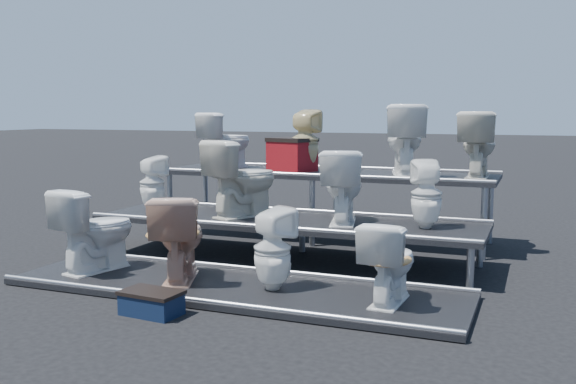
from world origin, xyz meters
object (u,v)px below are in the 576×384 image
at_px(toilet_1, 179,237).
at_px(red_crate, 292,156).
at_px(step_stool, 152,304).
at_px(toilet_7, 426,194).
at_px(toilet_0, 96,229).
at_px(toilet_6, 342,186).
at_px(toilet_8, 226,141).
at_px(toilet_3, 389,262).
at_px(toilet_9, 305,140).
at_px(toilet_2, 273,249).
at_px(toilet_4, 152,183).
at_px(toilet_5, 243,178).
at_px(toilet_10, 404,140).
at_px(toilet_11, 478,145).

height_order(toilet_1, red_crate, red_crate).
xyz_separation_m(toilet_1, step_stool, (0.24, -0.83, -0.38)).
bearing_deg(step_stool, toilet_7, 54.90).
bearing_deg(step_stool, toilet_0, 149.96).
bearing_deg(toilet_6, toilet_8, -45.65).
relative_size(toilet_3, toilet_9, 0.87).
distance_m(toilet_9, red_crate, 0.26).
height_order(toilet_2, red_crate, red_crate).
bearing_deg(toilet_4, toilet_7, -158.53).
height_order(toilet_1, toilet_9, toilet_9).
bearing_deg(toilet_5, toilet_3, 170.49).
bearing_deg(toilet_1, toilet_10, -142.64).
bearing_deg(toilet_9, step_stool, 94.21).
height_order(toilet_5, step_stool, toilet_5).
xyz_separation_m(toilet_1, toilet_2, (0.95, 0.00, -0.04)).
height_order(toilet_3, step_stool, toilet_3).
relative_size(toilet_3, toilet_11, 0.90).
xyz_separation_m(toilet_6, step_stool, (-0.94, -2.13, -0.76)).
relative_size(toilet_2, toilet_11, 0.96).
relative_size(toilet_4, toilet_7, 0.94).
distance_m(toilet_0, step_stool, 1.50).
bearing_deg(toilet_5, toilet_2, 149.26).
xyz_separation_m(toilet_8, step_stool, (1.07, -3.43, -1.15)).
distance_m(toilet_8, toilet_11, 3.24).
bearing_deg(toilet_1, toilet_11, -154.49).
bearing_deg(step_stool, toilet_2, 55.13).
height_order(toilet_2, toilet_8, toilet_8).
relative_size(toilet_0, toilet_7, 1.20).
distance_m(toilet_8, toilet_9, 1.12).
bearing_deg(red_crate, toilet_0, -94.76).
bearing_deg(toilet_2, toilet_9, -52.16).
xyz_separation_m(toilet_2, red_crate, (-0.80, 2.53, 0.62)).
xyz_separation_m(toilet_5, red_crate, (0.11, 1.23, 0.16)).
distance_m(toilet_5, toilet_7, 2.02).
bearing_deg(toilet_9, toilet_5, 83.85).
xyz_separation_m(toilet_7, toilet_10, (-0.49, 1.30, 0.48)).
bearing_deg(toilet_7, toilet_10, -89.63).
xyz_separation_m(toilet_3, toilet_8, (-2.81, 2.60, 0.83)).
distance_m(red_crate, step_stool, 3.50).
height_order(toilet_6, toilet_7, toilet_6).
xyz_separation_m(toilet_9, toilet_11, (2.11, 0.00, -0.01)).
bearing_deg(toilet_3, toilet_6, -55.41).
bearing_deg(toilet_4, step_stool, 144.38).
xyz_separation_m(toilet_3, toilet_7, (0.07, 1.30, 0.40)).
xyz_separation_m(toilet_6, toilet_11, (1.22, 1.30, 0.39)).
height_order(toilet_2, toilet_11, toilet_11).
distance_m(toilet_1, toilet_5, 1.37).
distance_m(toilet_9, toilet_10, 1.27).
relative_size(toilet_9, toilet_11, 1.03).
xyz_separation_m(toilet_2, toilet_6, (0.24, 1.30, 0.42)).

